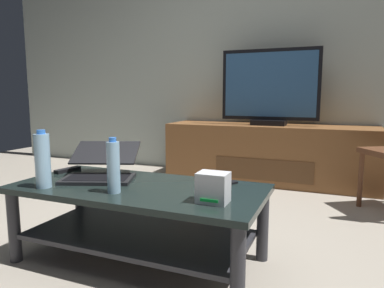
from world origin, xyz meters
TOP-DOWN VIEW (x-y plane):
  - ground_plane at (0.00, 0.00)m, footprint 7.68×7.68m
  - back_wall at (0.00, 2.20)m, footprint 6.40×0.12m
  - coffee_table at (-0.15, -0.04)m, footprint 1.26×0.59m
  - media_cabinet at (0.17, 1.88)m, footprint 1.98×0.53m
  - television at (0.17, 1.85)m, footprint 0.92×0.20m
  - laptop at (-0.42, 0.04)m, footprint 0.48×0.49m
  - router_box at (0.29, -0.16)m, footprint 0.13×0.10m
  - water_bottle_near at (-0.18, -0.19)m, footprint 0.06×0.06m
  - water_bottle_far at (-0.56, -0.24)m, footprint 0.07×0.07m
  - cell_phone at (0.24, 0.15)m, footprint 0.14×0.16m
  - tv_remote at (-0.70, 0.08)m, footprint 0.07×0.17m

SIDE VIEW (x-z plane):
  - ground_plane at x=0.00m, z-range 0.00..0.00m
  - coffee_table at x=-0.15m, z-range 0.08..0.47m
  - media_cabinet at x=0.17m, z-range 0.00..0.56m
  - cell_phone at x=0.24m, z-range 0.39..0.40m
  - tv_remote at x=-0.70m, z-range 0.39..0.41m
  - laptop at x=-0.42m, z-range 0.36..0.54m
  - router_box at x=0.29m, z-range 0.39..0.52m
  - water_bottle_near at x=-0.18m, z-range 0.39..0.65m
  - water_bottle_far at x=-0.56m, z-range 0.39..0.67m
  - television at x=0.17m, z-range 0.55..1.26m
  - back_wall at x=0.00m, z-range 0.00..2.80m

